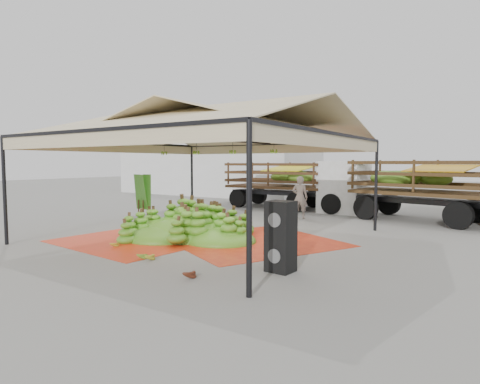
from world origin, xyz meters
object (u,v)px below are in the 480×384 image
Objects in this scene: truck_left at (300,180)px; speaker_stack at (281,236)px; truck_right at (460,184)px; banana_heap at (190,218)px; vendor at (300,197)px.

speaker_stack is at bearing -67.02° from truck_left.
truck_right is (6.99, -1.39, 0.06)m from truck_left.
truck_left is at bearing 91.27° from banana_heap.
vendor is 3.43m from truck_left.
speaker_stack reaches higher than banana_heap.
vendor is at bearing 116.74° from speaker_stack.
speaker_stack is 0.20× the size of truck_right.
vendor is at bearing -65.13° from truck_left.
truck_right reaches higher than vendor.
truck_left is at bearing 117.53° from speaker_stack.
banana_heap is 8.55m from truck_left.
vendor is 5.85m from truck_right.
banana_heap is at bearing 64.17° from vendor.
vendor reaches higher than speaker_stack.
banana_heap is 0.70× the size of truck_right.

